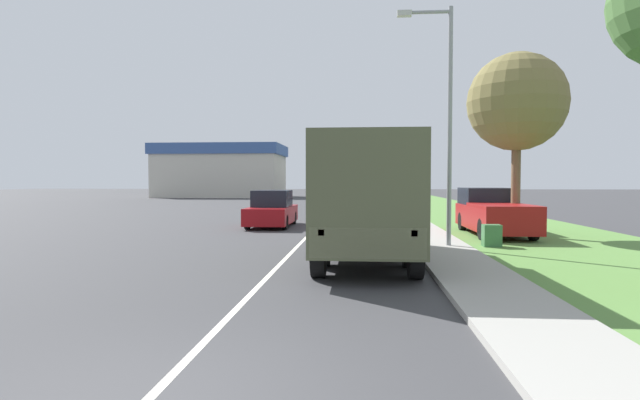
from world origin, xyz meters
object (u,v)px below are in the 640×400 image
object	(u,v)px
car_nearest_ahead	(272,210)
car_farthest_ahead	(330,192)
car_second_ahead	(357,205)
pickup_truck	(493,212)
car_third_ahead	(358,198)
lamp_post	(443,105)
military_truck	(366,195)
car_fourth_ahead	(355,194)

from	to	relation	value
car_nearest_ahead	car_farthest_ahead	bearing A→B (deg)	89.95
car_second_ahead	pickup_truck	bearing A→B (deg)	-63.89
car_third_ahead	lamp_post	distance (m)	24.88
pickup_truck	military_truck	bearing A→B (deg)	-124.80
car_nearest_ahead	lamp_post	world-z (taller)	lamp_post
car_farthest_ahead	car_fourth_ahead	bearing A→B (deg)	-75.93
car_nearest_ahead	car_third_ahead	world-z (taller)	car_nearest_ahead
pickup_truck	lamp_post	xyz separation A→B (m)	(-2.67, -4.45, 3.57)
car_third_ahead	car_nearest_ahead	bearing A→B (deg)	-102.57
lamp_post	car_fourth_ahead	bearing A→B (deg)	94.88
car_second_ahead	car_third_ahead	size ratio (longest dim) A/B	1.00
car_farthest_ahead	car_nearest_ahead	bearing A→B (deg)	-90.05
car_nearest_ahead	lamp_post	size ratio (longest dim) A/B	0.60
car_farthest_ahead	military_truck	bearing A→B (deg)	-85.49
military_truck	car_nearest_ahead	bearing A→B (deg)	112.97
military_truck	lamp_post	distance (m)	4.59
car_third_ahead	lamp_post	world-z (taller)	lamp_post
car_fourth_ahead	car_farthest_ahead	distance (m)	14.26
car_farthest_ahead	car_third_ahead	bearing A→B (deg)	-81.63
military_truck	car_farthest_ahead	distance (m)	53.38
car_second_ahead	pickup_truck	size ratio (longest dim) A/B	0.89
military_truck	car_nearest_ahead	xyz separation A→B (m)	(-4.24, 9.99, -0.99)
car_second_ahead	car_fourth_ahead	xyz separation A→B (m)	(-0.38, 21.05, 0.11)
car_fourth_ahead	car_second_ahead	bearing A→B (deg)	-88.97
car_second_ahead	pickup_truck	distance (m)	12.30
military_truck	lamp_post	xyz separation A→B (m)	(2.38, 2.83, 2.71)
car_nearest_ahead	car_second_ahead	bearing A→B (deg)	65.00
car_nearest_ahead	car_farthest_ahead	world-z (taller)	car_nearest_ahead
car_nearest_ahead	car_fourth_ahead	size ratio (longest dim) A/B	0.91
pickup_truck	car_farthest_ahead	bearing A→B (deg)	101.40
car_third_ahead	pickup_truck	bearing A→B (deg)	-74.78
lamp_post	military_truck	bearing A→B (deg)	-130.11
car_second_ahead	military_truck	bearing A→B (deg)	-88.89
military_truck	car_fourth_ahead	size ratio (longest dim) A/B	1.40
car_third_ahead	lamp_post	xyz separation A→B (m)	(2.77, -24.44, 3.72)
car_second_ahead	lamp_post	bearing A→B (deg)	-79.97
car_second_ahead	car_third_ahead	xyz separation A→B (m)	(-0.03, 8.95, 0.10)
car_third_ahead	pickup_truck	xyz separation A→B (m)	(5.44, -19.99, 0.15)
pickup_truck	car_second_ahead	bearing A→B (deg)	116.11
car_nearest_ahead	car_fourth_ahead	world-z (taller)	car_nearest_ahead
car_third_ahead	car_fourth_ahead	world-z (taller)	car_fourth_ahead
car_second_ahead	car_fourth_ahead	distance (m)	21.05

